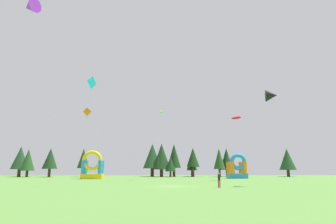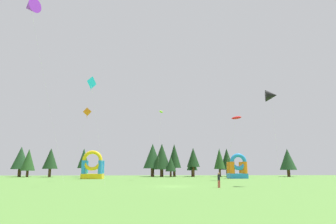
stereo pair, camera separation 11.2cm
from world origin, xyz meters
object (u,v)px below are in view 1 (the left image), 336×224
inflatable_blue_arch (92,169)px  inflatable_yellow_castle (237,169)px  kite_cyan_diamond (91,84)px  person_midfield (219,179)px  kite_black_delta (271,96)px  kite_red_parafoil (236,118)px  kite_purple_delta (31,7)px  kite_orange_diamond (87,113)px  kite_lime_parafoil (161,112)px

inflatable_blue_arch → inflatable_yellow_castle: (33.79, 1.34, -0.17)m
kite_cyan_diamond → person_midfield: kite_cyan_diamond is taller
kite_black_delta → kite_red_parafoil: kite_black_delta is taller
kite_cyan_diamond → inflatable_yellow_castle: (29.22, 28.37, -12.29)m
kite_black_delta → kite_purple_delta: size_ratio=0.48×
kite_purple_delta → kite_orange_diamond: bearing=65.9°
kite_cyan_diamond → inflatable_yellow_castle: 42.54m
kite_cyan_diamond → kite_red_parafoil: size_ratio=1.15×
inflatable_blue_arch → kite_red_parafoil: bearing=-16.9°
kite_lime_parafoil → kite_black_delta: bearing=-55.5°
kite_orange_diamond → person_midfield: size_ratio=7.42×
kite_cyan_diamond → kite_orange_diamond: bearing=104.2°
kite_orange_diamond → kite_red_parafoil: (30.01, 3.28, -0.18)m
kite_orange_diamond → inflatable_yellow_castle: size_ratio=2.32×
kite_orange_diamond → person_midfield: (20.97, -18.73, -11.76)m
inflatable_yellow_castle → kite_red_parafoil: bearing=-104.9°
person_midfield → inflatable_blue_arch: 38.30m
kite_purple_delta → kite_lime_parafoil: bearing=44.1°
kite_red_parafoil → inflatable_yellow_castle: bearing=75.1°
kite_purple_delta → kite_orange_diamond: kite_purple_delta is taller
kite_orange_diamond → inflatable_yellow_castle: kite_orange_diamond is taller
kite_red_parafoil → person_midfield: kite_red_parafoil is taller
kite_black_delta → inflatable_yellow_castle: kite_black_delta is taller
person_midfield → inflatable_yellow_castle: size_ratio=0.31×
kite_cyan_diamond → person_midfield: bearing=-14.1°
kite_cyan_diamond → inflatable_blue_arch: bearing=99.6°
kite_lime_parafoil → person_midfield: 28.91m
kite_purple_delta → inflatable_blue_arch: bearing=78.8°
inflatable_blue_arch → person_midfield: bearing=-55.1°
inflatable_yellow_castle → kite_orange_diamond: bearing=-156.9°
kite_red_parafoil → inflatable_blue_arch: (-30.94, 9.39, -10.37)m
kite_black_delta → kite_purple_delta: kite_purple_delta is taller
kite_purple_delta → kite_red_parafoil: kite_purple_delta is taller
kite_purple_delta → inflatable_yellow_castle: (39.04, 27.85, -24.49)m
kite_lime_parafoil → inflatable_blue_arch: size_ratio=2.32×
kite_black_delta → kite_red_parafoil: 19.22m
kite_red_parafoil → inflatable_blue_arch: size_ratio=2.08×
kite_red_parafoil → kite_purple_delta: bearing=-154.7°
kite_cyan_diamond → kite_lime_parafoil: size_ratio=1.03×
person_midfield → kite_purple_delta: bearing=-9.7°
kite_purple_delta → kite_orange_diamond: (6.19, 13.85, -13.77)m
kite_purple_delta → kite_orange_diamond: 20.49m
inflatable_blue_arch → kite_lime_parafoil: bearing=-23.1°
kite_red_parafoil → inflatable_blue_arch: bearing=163.1°
kite_orange_diamond → inflatable_yellow_castle: bearing=23.1°
kite_purple_delta → kite_orange_diamond: size_ratio=2.06×
kite_black_delta → inflatable_blue_arch: bearing=136.8°
kite_cyan_diamond → kite_purple_delta: kite_purple_delta is taller
kite_cyan_diamond → kite_orange_diamond: 14.90m
kite_black_delta → kite_cyan_diamond: (-25.93, 1.57, 1.83)m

